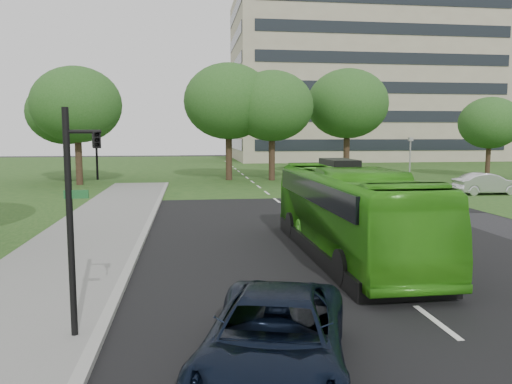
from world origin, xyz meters
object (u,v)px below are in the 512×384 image
Objects in this scene: suv at (275,339)px; sedan at (487,184)px; office_building at (361,80)px; tree_park_d at (347,104)px; tree_park_c at (272,106)px; camera_pole at (410,155)px; tree_park_e at (490,123)px; tree_park_f at (65,113)px; tree_park_a at (77,105)px; bus at (348,212)px; traffic_light at (77,207)px; tree_park_b at (229,102)px.

sedan is at bearing 66.95° from suv.
office_building is 3.95× the size of tree_park_d.
sedan is (12.73, -12.02, -5.72)m from tree_park_c.
suv is at bearing -124.06° from camera_pole.
tree_park_f reaches higher than tree_park_e.
office_building is 34.45m from tree_park_d.
camera_pole is at bearing -12.04° from tree_park_a.
office_building is 3.76× the size of bus.
camera_pole is (-3.35, 4.76, 1.72)m from sedan.
tree_park_f is at bearing 114.09° from tree_park_a.
tree_park_d is at bearing 93.49° from camera_pole.
sedan reaches higher than suv.
suv is (11.97, -37.56, -5.19)m from tree_park_f.
tree_park_d is 40.30m from traffic_light.
sedan is (30.47, -14.32, -5.17)m from tree_park_f.
bus is (-1.91, -27.16, -4.96)m from tree_park_c.
suv is at bearing 142.53° from sedan.
tree_park_e is 0.86× the size of tree_park_f.
traffic_light is 1.20× the size of camera_pole.
sedan is 0.96× the size of traffic_light.
camera_pole is at bearing 36.18° from sedan.
tree_park_b is at bearing 142.69° from camera_pole.
tree_park_f is (-25.47, -0.74, -0.98)m from tree_park_d.
tree_park_f is at bearing 81.22° from traffic_light.
tree_park_e is (36.30, 1.97, -1.27)m from tree_park_a.
tree_park_c is at bearing 96.17° from suv.
bus is (15.84, -29.46, -4.40)m from tree_park_f.
tree_park_e is 1.69× the size of sedan.
tree_park_c is at bearing -120.06° from office_building.
office_building reaches higher than tree_park_d.
tree_park_a is at bearing -176.89° from tree_park_e.
traffic_light is at bearing -99.30° from tree_park_b.
tree_park_d reaches higher than tree_park_c.
traffic_light is at bearing -131.30° from camera_pole.
bus is at bearing -107.68° from tree_park_d.
tree_park_c is 0.89× the size of bus.
tree_park_a is 24.11m from tree_park_d.
tree_park_d is 1.17× the size of tree_park_f.
tree_park_b is at bearing 58.53° from traffic_light.
tree_park_e is 44.22m from suv.
office_building reaches higher than tree_park_f.
tree_park_d is at bearing 166.97° from tree_park_e.
office_building is at bearing 40.58° from tree_park_f.
tree_park_d is 25.50m from tree_park_f.
traffic_light is (6.60, -31.39, -3.64)m from tree_park_a.
tree_park_d is at bearing 1.66° from tree_park_f.
tree_park_b is 15.98m from camera_pole.
suv is at bearing -110.29° from office_building.
tree_park_c is at bearing -7.40° from tree_park_f.
camera_pole is at bearing 77.05° from suv.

